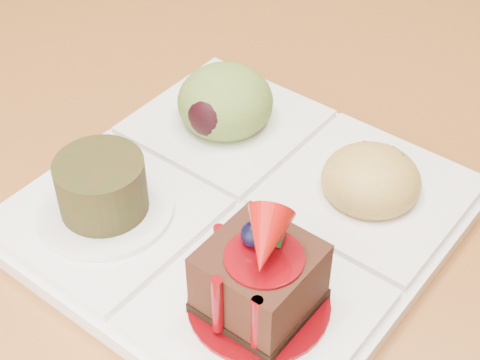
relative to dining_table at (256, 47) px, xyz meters
The scene contains 2 objects.
dining_table is the anchor object (origin of this frame).
sampler_plate 0.32m from the dining_table, 63.63° to the right, with size 0.28×0.28×0.10m.
Camera 1 is at (0.30, -0.58, 1.09)m, focal length 55.00 mm.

